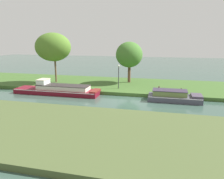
% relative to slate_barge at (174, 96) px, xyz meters
% --- Properties ---
extents(ground_plane, '(120.00, 120.00, 0.00)m').
position_rel_slate_barge_xyz_m(ground_plane, '(-4.61, -1.20, -0.51)').
color(ground_plane, '#375146').
extents(riverbank_far, '(72.00, 10.00, 0.40)m').
position_rel_slate_barge_xyz_m(riverbank_far, '(-4.61, 5.80, -0.31)').
color(riverbank_far, '#3D5F28').
rests_on(riverbank_far, ground_plane).
extents(riverbank_near, '(72.00, 10.00, 0.40)m').
position_rel_slate_barge_xyz_m(riverbank_near, '(-4.61, -10.20, -0.31)').
color(riverbank_near, '#49582F').
rests_on(riverbank_near, ground_plane).
extents(slate_barge, '(5.50, 2.14, 1.20)m').
position_rel_slate_barge_xyz_m(slate_barge, '(0.00, 0.00, 0.00)').
color(slate_barge, '#484656').
rests_on(slate_barge, ground_plane).
extents(maroon_narrowboat, '(10.40, 2.39, 1.73)m').
position_rel_slate_barge_xyz_m(maroon_narrowboat, '(-13.42, 0.00, 0.00)').
color(maroon_narrowboat, maroon).
rests_on(maroon_narrowboat, ground_plane).
extents(willow_tree_left, '(5.07, 3.97, 6.93)m').
position_rel_slate_barge_xyz_m(willow_tree_left, '(-16.23, 4.47, 4.86)').
color(willow_tree_left, brown).
rests_on(willow_tree_left, riverbank_far).
extents(willow_tree_centre, '(3.69, 3.95, 5.71)m').
position_rel_slate_barge_xyz_m(willow_tree_centre, '(-6.01, 6.94, 3.82)').
color(willow_tree_centre, brown).
rests_on(willow_tree_centre, riverbank_far).
extents(lamp_post, '(0.24, 0.24, 2.98)m').
position_rel_slate_barge_xyz_m(lamp_post, '(-6.63, 2.87, 1.76)').
color(lamp_post, '#333338').
rests_on(lamp_post, riverbank_far).
extents(mooring_post_near, '(0.16, 0.16, 0.80)m').
position_rel_slate_barge_xyz_m(mooring_post_near, '(-1.63, 1.59, 0.29)').
color(mooring_post_near, '#4E2F27').
rests_on(mooring_post_near, riverbank_far).
extents(mooring_post_far, '(0.12, 0.12, 0.71)m').
position_rel_slate_barge_xyz_m(mooring_post_far, '(0.80, 1.59, 0.25)').
color(mooring_post_far, '#423422').
rests_on(mooring_post_far, riverbank_far).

